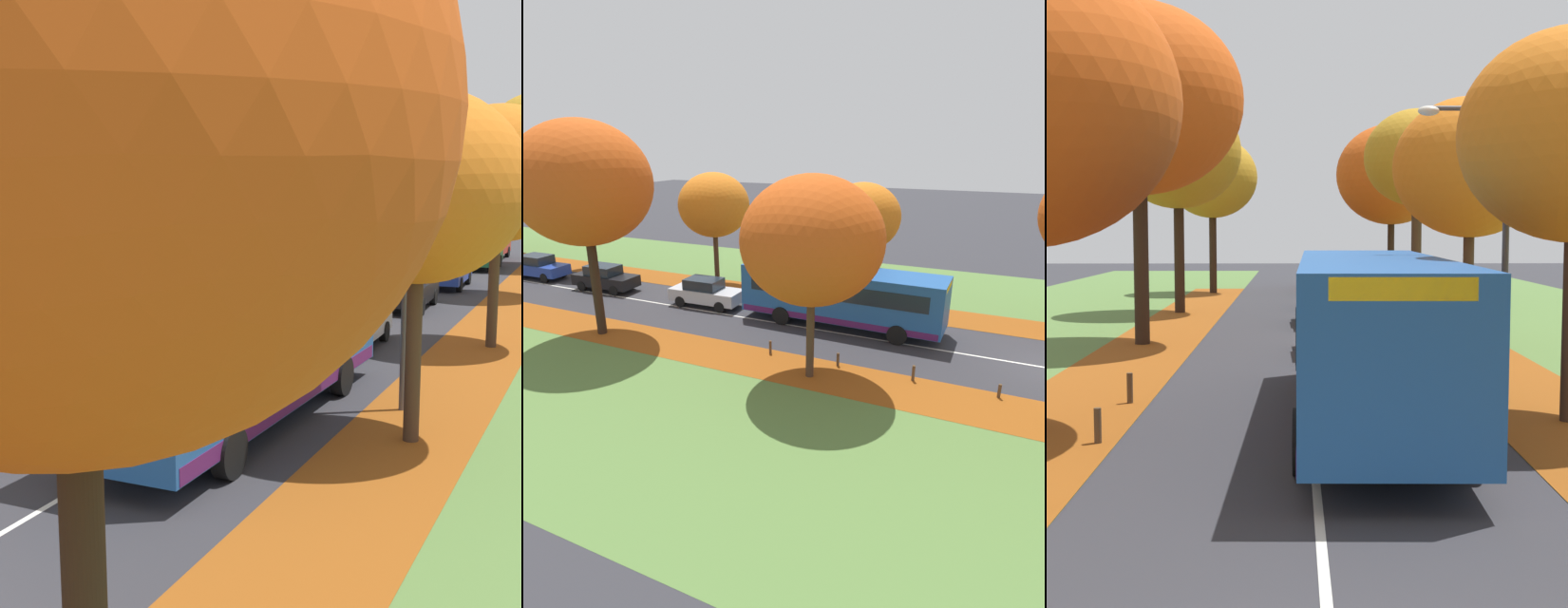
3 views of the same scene
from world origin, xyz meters
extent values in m
cube|color=#517538|center=(-9.20, 20.00, 0.00)|extent=(12.00, 90.00, 0.01)
cube|color=#8C4714|center=(-4.60, 14.00, 0.01)|extent=(2.80, 60.00, 0.00)
cube|color=#517538|center=(9.20, 20.00, 0.00)|extent=(12.00, 90.00, 0.01)
cube|color=#8C4714|center=(4.60, 14.00, 0.01)|extent=(2.80, 60.00, 0.00)
cube|color=silver|center=(0.00, 20.00, 0.00)|extent=(0.12, 80.00, 0.01)
cylinder|color=#422D1E|center=(-4.88, 9.24, 1.79)|extent=(0.32, 0.32, 3.57)
ellipsoid|color=#C64C14|center=(-4.88, 9.24, 5.61)|extent=(5.44, 5.44, 4.89)
cylinder|color=black|center=(-4.91, 20.41, 2.48)|extent=(0.45, 0.45, 4.96)
ellipsoid|color=#C64C14|center=(-4.91, 20.41, 7.31)|extent=(6.25, 6.25, 5.63)
cylinder|color=#422D1E|center=(4.70, 9.97, 1.78)|extent=(0.32, 0.32, 3.56)
ellipsoid|color=orange|center=(4.70, 9.97, 5.14)|extent=(4.21, 4.21, 3.79)
cylinder|color=#422D1E|center=(4.85, 19.76, 1.79)|extent=(0.32, 0.32, 3.58)
ellipsoid|color=orange|center=(4.85, 19.76, 5.28)|extent=(4.54, 4.54, 4.09)
cylinder|color=#422D1E|center=(4.89, 30.74, 2.39)|extent=(0.43, 0.43, 4.78)
ellipsoid|color=#B27F1E|center=(4.89, 30.74, 6.47)|extent=(4.51, 4.51, 4.06)
cylinder|color=#4C3823|center=(-3.57, 2.14, 0.28)|extent=(0.12, 0.12, 0.56)
cylinder|color=#4C3823|center=(-3.54, 5.31, 0.33)|extent=(0.12, 0.12, 0.67)
cylinder|color=#4C3823|center=(-3.51, 8.49, 0.30)|extent=(0.12, 0.12, 0.59)
cylinder|color=#4C3823|center=(-3.60, 11.66, 0.31)|extent=(0.12, 0.12, 0.62)
cylinder|color=#47474C|center=(4.00, 12.02, 3.00)|extent=(0.14, 0.14, 6.00)
cylinder|color=#47474C|center=(3.20, 12.02, 5.90)|extent=(1.60, 0.10, 0.10)
ellipsoid|color=silver|center=(2.40, 12.02, 5.85)|extent=(0.44, 0.28, 0.20)
cube|color=#1E5199|center=(1.09, 9.88, 1.73)|extent=(2.72, 10.45, 2.50)
cube|color=#19232D|center=(0.98, 4.74, 2.08)|extent=(2.30, 0.15, 1.30)
cube|color=#19232D|center=(1.09, 9.88, 2.13)|extent=(2.73, 9.20, 0.80)
cube|color=#4C1951|center=(1.09, 9.88, 0.66)|extent=(2.74, 10.24, 0.32)
cube|color=yellow|center=(0.98, 4.72, 2.80)|extent=(1.75, 0.12, 0.28)
cylinder|color=black|center=(2.20, 6.63, 0.48)|extent=(0.32, 0.97, 0.96)
cylinder|color=black|center=(-0.17, 6.68, 0.48)|extent=(0.32, 0.97, 0.96)
cylinder|color=black|center=(2.33, 12.71, 0.48)|extent=(0.32, 0.97, 0.96)
cylinder|color=black|center=(-0.04, 12.76, 0.48)|extent=(0.32, 0.97, 0.96)
cube|color=#B7BABF|center=(0.87, 17.98, 0.67)|extent=(1.84, 4.25, 0.70)
cube|color=#19232D|center=(0.86, 18.13, 1.32)|extent=(1.51, 2.06, 0.60)
cylinder|color=black|center=(1.69, 16.70, 0.32)|extent=(0.24, 0.65, 0.64)
cylinder|color=black|center=(0.13, 16.65, 0.32)|extent=(0.24, 0.65, 0.64)
cylinder|color=black|center=(1.61, 19.30, 0.32)|extent=(0.24, 0.65, 0.64)
cylinder|color=black|center=(0.04, 19.25, 0.32)|extent=(0.24, 0.65, 0.64)
cube|color=black|center=(0.81, 25.63, 0.67)|extent=(1.83, 4.25, 0.70)
cube|color=#19232D|center=(0.80, 25.78, 1.32)|extent=(1.51, 2.06, 0.60)
cylinder|color=black|center=(1.63, 24.35, 0.32)|extent=(0.24, 0.65, 0.64)
cylinder|color=black|center=(0.07, 24.30, 0.32)|extent=(0.24, 0.65, 0.64)
cylinder|color=black|center=(1.55, 26.95, 0.32)|extent=(0.24, 0.65, 0.64)
cylinder|color=black|center=(-0.01, 26.90, 0.32)|extent=(0.24, 0.65, 0.64)
cube|color=#233D9E|center=(1.06, 32.03, 0.67)|extent=(1.83, 4.25, 0.70)
cube|color=#19232D|center=(1.05, 32.18, 1.32)|extent=(1.51, 2.06, 0.60)
cylinder|color=black|center=(1.88, 30.75, 0.32)|extent=(0.24, 0.65, 0.64)
cylinder|color=black|center=(0.32, 30.70, 0.32)|extent=(0.24, 0.65, 0.64)
cylinder|color=black|center=(1.80, 33.36, 0.32)|extent=(0.24, 0.65, 0.64)
camera|label=1|loc=(8.46, -6.40, 5.58)|focal=50.00mm
camera|label=2|loc=(-21.17, 2.97, 9.10)|focal=28.00mm
camera|label=3|loc=(-0.30, -5.11, 3.50)|focal=50.00mm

